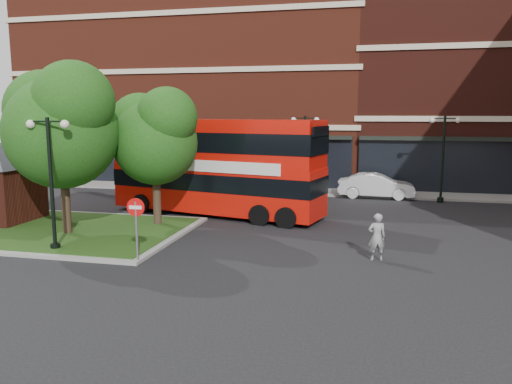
% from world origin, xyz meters
% --- Properties ---
extents(ground, '(120.00, 120.00, 0.00)m').
position_xyz_m(ground, '(0.00, 0.00, 0.00)').
color(ground, black).
rests_on(ground, ground).
extents(pavement_far, '(44.00, 3.00, 0.12)m').
position_xyz_m(pavement_far, '(0.00, 16.50, 0.06)').
color(pavement_far, slate).
rests_on(pavement_far, ground).
extents(terrace_far_left, '(26.00, 12.00, 14.00)m').
position_xyz_m(terrace_far_left, '(-8.00, 24.00, 7.00)').
color(terrace_far_left, maroon).
rests_on(terrace_far_left, ground).
extents(terrace_far_right, '(18.00, 12.00, 16.00)m').
position_xyz_m(terrace_far_right, '(14.00, 24.00, 8.00)').
color(terrace_far_right, '#471911').
rests_on(terrace_far_right, ground).
extents(traffic_island, '(12.60, 7.60, 0.15)m').
position_xyz_m(traffic_island, '(-8.00, 3.00, 0.07)').
color(traffic_island, gray).
rests_on(traffic_island, ground).
extents(tree_island_west, '(5.40, 4.71, 7.21)m').
position_xyz_m(tree_island_west, '(-6.60, 2.58, 4.79)').
color(tree_island_west, '#2D2116').
rests_on(tree_island_west, ground).
extents(tree_island_east, '(4.46, 3.90, 6.29)m').
position_xyz_m(tree_island_east, '(-3.58, 5.06, 4.24)').
color(tree_island_east, '#2D2116').
rests_on(tree_island_east, ground).
extents(lamp_island, '(1.72, 0.36, 5.00)m').
position_xyz_m(lamp_island, '(-5.50, 0.20, 2.83)').
color(lamp_island, black).
rests_on(lamp_island, ground).
extents(lamp_far_left, '(1.72, 0.36, 5.00)m').
position_xyz_m(lamp_far_left, '(2.00, 14.50, 2.83)').
color(lamp_far_left, black).
rests_on(lamp_far_left, ground).
extents(lamp_far_right, '(1.72, 0.36, 5.00)m').
position_xyz_m(lamp_far_right, '(10.00, 14.50, 2.83)').
color(lamp_far_right, black).
rests_on(lamp_far_right, ground).
extents(bus, '(11.39, 5.04, 4.24)m').
position_xyz_m(bus, '(-1.72, 8.24, 2.78)').
color(bus, red).
rests_on(bus, ground).
extents(woman, '(0.69, 0.53, 1.69)m').
position_xyz_m(woman, '(6.25, 1.72, 0.85)').
color(woman, gray).
rests_on(woman, ground).
extents(car_silver, '(3.96, 1.67, 1.34)m').
position_xyz_m(car_silver, '(0.94, 15.67, 0.67)').
color(car_silver, '#B8BAC0').
rests_on(car_silver, ground).
extents(car_white, '(4.61, 1.67, 1.51)m').
position_xyz_m(car_white, '(6.35, 15.29, 0.76)').
color(car_white, white).
rests_on(car_white, ground).
extents(no_entry_sign, '(0.64, 0.08, 2.30)m').
position_xyz_m(no_entry_sign, '(-1.80, -0.50, 1.64)').
color(no_entry_sign, slate).
rests_on(no_entry_sign, ground).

